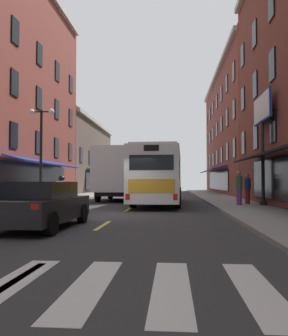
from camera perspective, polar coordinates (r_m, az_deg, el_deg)
The scene contains 14 objects.
ground_plane at distance 15.02m, azimuth -3.97°, elevation -7.71°, with size 34.80×80.00×0.10m, color #333335.
lane_centre_dashes at distance 14.77m, azimuth -4.12°, elevation -7.59°, with size 0.14×73.90×0.01m.
crosswalk_near at distance 5.46m, azimuth -20.51°, elevation -16.86°, with size 7.10×2.80×0.01m.
sidewalk_right at distance 15.30m, azimuth 18.63°, elevation -7.05°, with size 3.00×80.00×0.14m, color gray.
billboard_sign at distance 20.39m, azimuth 18.38°, elevation 7.41°, with size 0.40×3.34×5.98m.
transit_bus at distance 22.04m, azimuth 2.47°, elevation -1.31°, with size 2.88×11.45×3.30m.
box_truck at distance 26.26m, azimuth -4.16°, elevation -0.97°, with size 2.74×6.94×3.75m.
sedan_near at distance 35.61m, azimuth -1.75°, elevation -3.31°, with size 1.99×4.72×1.34m.
sedan_mid at distance 11.18m, azimuth -16.30°, elevation -5.63°, with size 2.07×4.37×1.40m.
motorcycle_rider at distance 15.27m, azimuth -13.06°, elevation -4.72°, with size 0.62×2.07×1.66m.
bicycle_mid at distance 18.44m, azimuth -18.11°, elevation -4.86°, with size 1.71×0.48×0.91m.
pedestrian_near at distance 21.14m, azimuth 16.20°, elevation -3.08°, with size 0.36×0.52×1.69m.
pedestrian_mid at distance 19.84m, azimuth 14.94°, elevation -2.99°, with size 0.36×0.36×1.84m.
street_lamp_twin at distance 20.01m, azimuth -16.13°, elevation 2.55°, with size 1.42×0.32×5.19m.
Camera 1 is at (2.22, -14.79, 1.40)m, focal length 38.16 mm.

